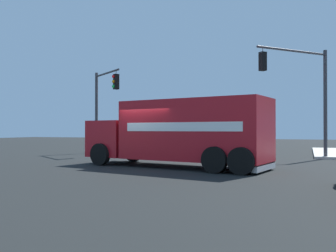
% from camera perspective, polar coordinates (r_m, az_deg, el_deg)
% --- Properties ---
extents(ground_plane, '(100.00, 100.00, 0.00)m').
position_cam_1_polar(ground_plane, '(16.35, -2.68, -6.28)').
color(ground_plane, black).
extents(delivery_truck, '(8.61, 4.20, 2.88)m').
position_cam_1_polar(delivery_truck, '(15.92, 1.84, -1.01)').
color(delivery_truck, '#AD141E').
rests_on(delivery_truck, ground).
extents(traffic_light_primary, '(3.42, 3.58, 5.92)m').
position_cam_1_polar(traffic_light_primary, '(21.21, 20.44, 6.09)').
color(traffic_light_primary, '#38383D').
rests_on(traffic_light_primary, sidewalk_corner_near).
extents(traffic_light_secondary, '(3.04, 2.27, 5.60)m').
position_cam_1_polar(traffic_light_secondary, '(25.05, -10.09, 4.10)').
color(traffic_light_secondary, '#38383D').
rests_on(traffic_light_secondary, ground).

